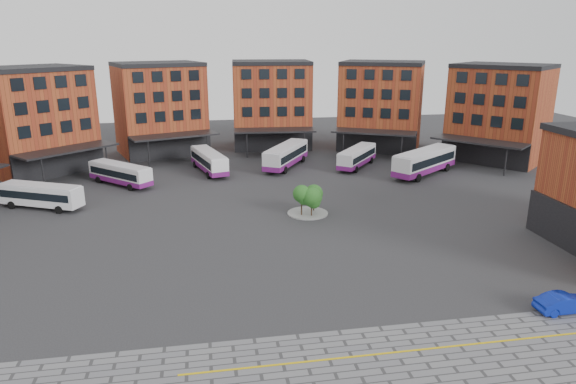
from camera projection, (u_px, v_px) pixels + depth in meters
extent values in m
plane|color=#28282B|center=(314.00, 260.00, 44.00)|extent=(160.00, 160.00, 0.00)
cube|color=gold|center=(396.00, 352.00, 31.11)|extent=(26.00, 0.15, 0.02)
cube|color=#964120|center=(37.00, 122.00, 71.68)|extent=(16.35, 16.13, 14.00)
cube|color=black|center=(60.00, 162.00, 70.26)|extent=(10.00, 9.07, 4.00)
cube|color=black|center=(30.00, 68.00, 69.57)|extent=(16.55, 16.35, 0.60)
cube|color=black|center=(54.00, 109.00, 68.06)|extent=(8.60, 7.77, 8.00)
cube|color=black|center=(67.00, 150.00, 68.29)|extent=(12.61, 11.97, 0.25)
cylinder|color=black|center=(43.00, 173.00, 64.38)|extent=(0.20, 0.20, 4.00)
cylinder|color=black|center=(107.00, 160.00, 71.22)|extent=(0.20, 0.20, 4.00)
cube|color=#964120|center=(160.00, 110.00, 83.29)|extent=(15.55, 13.69, 14.00)
cube|color=black|center=(171.00, 146.00, 80.66)|extent=(12.45, 4.71, 4.00)
cube|color=black|center=(157.00, 64.00, 81.18)|extent=(15.65, 13.97, 0.60)
cube|color=black|center=(168.00, 100.00, 78.41)|extent=(10.87, 3.87, 8.00)
cube|color=black|center=(175.00, 136.00, 78.12)|extent=(13.72, 8.39, 0.25)
cylinder|color=black|center=(149.00, 154.00, 75.09)|extent=(0.20, 0.20, 4.00)
cylinder|color=black|center=(208.00, 148.00, 79.28)|extent=(0.20, 0.20, 4.00)
cube|color=#964120|center=(271.00, 106.00, 88.62)|extent=(13.67, 10.88, 14.00)
cube|color=black|center=(274.00, 140.00, 85.45)|extent=(13.00, 1.41, 4.00)
cube|color=black|center=(271.00, 62.00, 86.51)|extent=(13.69, 11.18, 0.60)
cube|color=black|center=(273.00, 96.00, 83.18)|extent=(11.42, 0.95, 8.00)
cube|color=black|center=(275.00, 130.00, 82.63)|extent=(13.28, 5.30, 0.25)
cylinder|color=black|center=(247.00, 145.00, 81.06)|extent=(0.20, 0.20, 4.00)
cylinder|color=black|center=(304.00, 144.00, 81.94)|extent=(0.20, 0.20, 4.00)
cube|color=#964120|center=(381.00, 107.00, 86.84)|extent=(16.12, 14.81, 14.00)
cube|color=black|center=(375.00, 142.00, 83.85)|extent=(11.81, 6.35, 4.00)
cube|color=black|center=(383.00, 63.00, 84.73)|extent=(16.26, 15.08, 0.60)
cube|color=black|center=(378.00, 97.00, 81.59)|extent=(10.26, 5.33, 8.00)
cube|color=black|center=(374.00, 132.00, 81.13)|extent=(13.58, 9.82, 0.25)
cylinder|color=black|center=(343.00, 145.00, 81.35)|extent=(0.20, 0.20, 4.00)
cylinder|color=black|center=(401.00, 148.00, 78.77)|extent=(0.20, 0.20, 4.00)
cube|color=#964120|center=(499.00, 115.00, 78.23)|extent=(16.02, 16.39, 14.00)
cube|color=black|center=(484.00, 152.00, 76.13)|extent=(8.74, 10.28, 4.00)
cube|color=black|center=(505.00, 66.00, 76.12)|extent=(16.25, 16.58, 0.60)
cube|color=black|center=(489.00, 103.00, 73.90)|extent=(7.47, 8.86, 8.00)
cube|color=black|center=(479.00, 141.00, 73.83)|extent=(11.73, 12.79, 0.25)
cylinder|color=black|center=(443.00, 152.00, 75.91)|extent=(0.20, 0.20, 4.00)
cylinder|color=black|center=(506.00, 162.00, 70.28)|extent=(0.20, 0.20, 4.00)
cube|color=black|center=(572.00, 230.00, 45.27)|extent=(0.40, 12.00, 4.00)
cylinder|color=gray|center=(308.00, 213.00, 55.63)|extent=(4.40, 4.40, 0.12)
cylinder|color=#332114|center=(302.00, 208.00, 54.69)|extent=(0.14, 0.14, 1.77)
sphere|color=#1F4F1A|center=(302.00, 194.00, 54.23)|extent=(1.88, 1.88, 1.88)
sphere|color=#1F4F1A|center=(304.00, 199.00, 54.28)|extent=(1.32, 1.32, 1.32)
cylinder|color=#332114|center=(314.00, 205.00, 56.13)|extent=(0.14, 0.14, 1.48)
sphere|color=#1F4F1A|center=(314.00, 193.00, 55.74)|extent=(1.97, 1.97, 1.97)
sphere|color=#1F4F1A|center=(316.00, 198.00, 55.76)|extent=(1.38, 1.38, 1.38)
cylinder|color=#332114|center=(311.00, 210.00, 54.51)|extent=(0.14, 0.14, 1.54)
sphere|color=#1F4F1A|center=(312.00, 197.00, 54.11)|extent=(2.08, 2.08, 2.08)
sphere|color=#1F4F1A|center=(314.00, 202.00, 54.13)|extent=(1.46, 1.46, 1.46)
cube|color=silver|center=(41.00, 195.00, 56.98)|extent=(9.72, 6.14, 2.16)
cube|color=black|center=(40.00, 193.00, 56.93)|extent=(9.04, 5.87, 0.84)
cube|color=silver|center=(39.00, 185.00, 56.65)|extent=(9.33, 5.90, 0.11)
cube|color=black|center=(5.00, 190.00, 58.13)|extent=(0.91, 1.75, 0.97)
cylinder|color=black|center=(12.00, 205.00, 57.08)|extent=(0.91, 0.62, 0.88)
cylinder|color=black|center=(26.00, 199.00, 59.11)|extent=(0.91, 0.62, 0.88)
cylinder|color=black|center=(59.00, 210.00, 55.49)|extent=(0.91, 0.62, 0.88)
cylinder|color=black|center=(72.00, 204.00, 57.52)|extent=(0.91, 0.62, 0.88)
cube|color=silver|center=(120.00, 173.00, 66.03)|extent=(8.63, 8.42, 2.19)
cube|color=black|center=(120.00, 172.00, 65.99)|extent=(8.11, 7.92, 0.85)
cube|color=silver|center=(119.00, 164.00, 65.70)|extent=(8.29, 8.08, 0.11)
cube|color=black|center=(97.00, 166.00, 68.56)|extent=(1.40, 1.45, 0.98)
cube|color=#6C186C|center=(121.00, 179.00, 66.26)|extent=(8.69, 8.48, 0.63)
cylinder|color=black|center=(98.00, 180.00, 67.16)|extent=(0.83, 0.81, 0.89)
cylinder|color=black|center=(113.00, 176.00, 68.93)|extent=(0.83, 0.81, 0.89)
cylinder|color=black|center=(130.00, 187.00, 63.79)|extent=(0.83, 0.81, 0.89)
cylinder|color=black|center=(144.00, 183.00, 65.56)|extent=(0.83, 0.81, 0.89)
cube|color=white|center=(209.00, 160.00, 72.39)|extent=(5.09, 10.77, 2.34)
cube|color=black|center=(209.00, 159.00, 72.34)|extent=(4.93, 9.98, 0.91)
cube|color=silver|center=(209.00, 152.00, 72.03)|extent=(4.89, 10.34, 0.11)
cube|color=black|center=(199.00, 152.00, 76.79)|extent=(1.99, 0.65, 1.05)
cube|color=#6C186C|center=(209.00, 166.00, 72.63)|extent=(5.14, 10.82, 0.67)
cylinder|color=black|center=(195.00, 164.00, 75.17)|extent=(0.53, 1.00, 0.96)
cylinder|color=black|center=(211.00, 163.00, 76.14)|extent=(0.53, 1.00, 0.96)
cylinder|color=black|center=(208.00, 175.00, 69.34)|extent=(0.53, 1.00, 0.96)
cylinder|color=black|center=(225.00, 173.00, 70.31)|extent=(0.53, 1.00, 0.96)
cube|color=silver|center=(286.00, 155.00, 75.12)|extent=(8.19, 11.26, 2.57)
cube|color=black|center=(286.00, 153.00, 75.07)|extent=(7.77, 10.50, 1.00)
cube|color=silver|center=(286.00, 146.00, 74.73)|extent=(7.87, 10.81, 0.13)
cube|color=black|center=(299.00, 146.00, 80.12)|extent=(1.98, 1.25, 1.16)
cube|color=#6C186C|center=(286.00, 161.00, 75.38)|extent=(8.25, 11.32, 0.74)
cylinder|color=black|center=(287.00, 158.00, 79.26)|extent=(0.81, 1.06, 1.05)
cylinder|color=black|center=(303.00, 159.00, 78.35)|extent=(0.81, 1.06, 1.05)
cylinder|color=black|center=(268.00, 168.00, 72.66)|extent=(0.81, 1.06, 1.05)
cylinder|color=black|center=(285.00, 170.00, 71.75)|extent=(0.81, 1.06, 1.05)
cube|color=silver|center=(357.00, 156.00, 75.29)|extent=(7.99, 9.37, 2.25)
cube|color=black|center=(357.00, 155.00, 75.25)|extent=(7.55, 8.77, 0.87)
cube|color=silver|center=(357.00, 148.00, 74.95)|extent=(7.67, 8.99, 0.11)
cube|color=black|center=(368.00, 149.00, 79.41)|extent=(1.61, 1.29, 1.01)
cube|color=#6C186C|center=(357.00, 161.00, 75.52)|extent=(8.05, 9.42, 0.64)
cylinder|color=black|center=(357.00, 159.00, 78.87)|extent=(0.78, 0.89, 0.92)
cylinder|color=black|center=(371.00, 160.00, 77.84)|extent=(0.78, 0.89, 0.92)
cylinder|color=black|center=(341.00, 168.00, 73.42)|extent=(0.78, 0.89, 0.92)
cylinder|color=black|center=(356.00, 169.00, 72.39)|extent=(0.78, 0.89, 0.92)
cube|color=silver|center=(425.00, 161.00, 70.87)|extent=(11.63, 9.53, 2.75)
cube|color=black|center=(425.00, 159.00, 70.82)|extent=(10.87, 9.00, 1.07)
cube|color=silver|center=(426.00, 151.00, 70.46)|extent=(11.17, 9.15, 0.13)
cube|color=black|center=(446.00, 152.00, 74.97)|extent=(1.50, 2.00, 1.23)
cube|color=#6C186C|center=(424.00, 168.00, 71.16)|extent=(11.69, 9.59, 0.79)
cylinder|color=black|center=(429.00, 164.00, 74.94)|extent=(1.11, 0.93, 1.12)
cylinder|color=black|center=(447.00, 167.00, 73.07)|extent=(1.11, 0.93, 1.12)
cylinder|color=black|center=(400.00, 174.00, 69.51)|extent=(1.11, 0.93, 1.12)
cylinder|color=black|center=(418.00, 178.00, 67.64)|extent=(1.11, 0.93, 1.12)
imported|color=#0C21A1|center=(565.00, 303.00, 35.57)|extent=(4.14, 1.52, 1.35)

